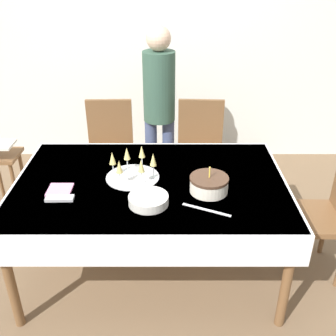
{
  "coord_description": "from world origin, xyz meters",
  "views": [
    {
      "loc": [
        0.12,
        -2.25,
        2.06
      ],
      "look_at": [
        0.13,
        -0.05,
        0.87
      ],
      "focal_mm": 42.0,
      "sensor_mm": 36.0,
      "label": 1
    }
  ],
  "objects_px": {
    "dining_chair_right_end": "(326,208)",
    "plate_stack_main": "(147,200)",
    "birthday_cake": "(207,184)",
    "person_standing": "(158,100)",
    "champagne_tray": "(131,167)",
    "dining_chair_far_right": "(198,150)",
    "high_chair": "(0,164)",
    "dining_chair_far_left": "(109,151)"
  },
  "relations": [
    {
      "from": "high_chair",
      "to": "person_standing",
      "type": "bearing_deg",
      "value": 13.49
    },
    {
      "from": "dining_chair_far_right",
      "to": "dining_chair_right_end",
      "type": "bearing_deg",
      "value": -48.14
    },
    {
      "from": "person_standing",
      "to": "high_chair",
      "type": "xyz_separation_m",
      "value": [
        -1.36,
        -0.33,
        -0.46
      ]
    },
    {
      "from": "dining_chair_right_end",
      "to": "high_chair",
      "type": "distance_m",
      "value": 2.65
    },
    {
      "from": "plate_stack_main",
      "to": "dining_chair_right_end",
      "type": "bearing_deg",
      "value": 12.74
    },
    {
      "from": "champagne_tray",
      "to": "plate_stack_main",
      "type": "distance_m",
      "value": 0.35
    },
    {
      "from": "dining_chair_far_left",
      "to": "person_standing",
      "type": "relative_size",
      "value": 0.62
    },
    {
      "from": "dining_chair_far_right",
      "to": "plate_stack_main",
      "type": "distance_m",
      "value": 1.27
    },
    {
      "from": "person_standing",
      "to": "champagne_tray",
      "type": "bearing_deg",
      "value": -98.62
    },
    {
      "from": "dining_chair_far_left",
      "to": "high_chair",
      "type": "bearing_deg",
      "value": -170.74
    },
    {
      "from": "dining_chair_far_left",
      "to": "dining_chair_right_end",
      "type": "xyz_separation_m",
      "value": [
        1.62,
        -0.91,
        0.0
      ]
    },
    {
      "from": "dining_chair_right_end",
      "to": "high_chair",
      "type": "relative_size",
      "value": 1.37
    },
    {
      "from": "dining_chair_far_right",
      "to": "dining_chair_right_end",
      "type": "xyz_separation_m",
      "value": [
        0.81,
        -0.91,
        0.0
      ]
    },
    {
      "from": "dining_chair_far_right",
      "to": "person_standing",
      "type": "distance_m",
      "value": 0.57
    },
    {
      "from": "dining_chair_right_end",
      "to": "birthday_cake",
      "type": "height_order",
      "value": "dining_chair_right_end"
    },
    {
      "from": "plate_stack_main",
      "to": "dining_chair_far_left",
      "type": "bearing_deg",
      "value": 108.61
    },
    {
      "from": "plate_stack_main",
      "to": "birthday_cake",
      "type": "bearing_deg",
      "value": 20.9
    },
    {
      "from": "champagne_tray",
      "to": "high_chair",
      "type": "xyz_separation_m",
      "value": [
        -1.2,
        0.71,
        -0.35
      ]
    },
    {
      "from": "champagne_tray",
      "to": "person_standing",
      "type": "xyz_separation_m",
      "value": [
        0.16,
        1.04,
        0.11
      ]
    },
    {
      "from": "birthday_cake",
      "to": "high_chair",
      "type": "relative_size",
      "value": 0.34
    },
    {
      "from": "champagne_tray",
      "to": "high_chair",
      "type": "bearing_deg",
      "value": 149.39
    },
    {
      "from": "person_standing",
      "to": "plate_stack_main",
      "type": "bearing_deg",
      "value": -91.65
    },
    {
      "from": "birthday_cake",
      "to": "champagne_tray",
      "type": "xyz_separation_m",
      "value": [
        -0.49,
        0.18,
        0.02
      ]
    },
    {
      "from": "champagne_tray",
      "to": "plate_stack_main",
      "type": "bearing_deg",
      "value": -69.84
    },
    {
      "from": "birthday_cake",
      "to": "dining_chair_right_end",
      "type": "bearing_deg",
      "value": 8.92
    },
    {
      "from": "birthday_cake",
      "to": "plate_stack_main",
      "type": "relative_size",
      "value": 1.01
    },
    {
      "from": "person_standing",
      "to": "birthday_cake",
      "type": "bearing_deg",
      "value": -74.67
    },
    {
      "from": "dining_chair_far_right",
      "to": "birthday_cake",
      "type": "distance_m",
      "value": 1.08
    },
    {
      "from": "birthday_cake",
      "to": "champagne_tray",
      "type": "relative_size",
      "value": 0.68
    },
    {
      "from": "dining_chair_far_left",
      "to": "person_standing",
      "type": "xyz_separation_m",
      "value": [
        0.44,
        0.18,
        0.41
      ]
    },
    {
      "from": "dining_chair_far_left",
      "to": "champagne_tray",
      "type": "bearing_deg",
      "value": -71.98
    },
    {
      "from": "plate_stack_main",
      "to": "dining_chair_far_right",
      "type": "bearing_deg",
      "value": 71.25
    },
    {
      "from": "dining_chair_right_end",
      "to": "plate_stack_main",
      "type": "height_order",
      "value": "dining_chair_right_end"
    },
    {
      "from": "birthday_cake",
      "to": "person_standing",
      "type": "bearing_deg",
      "value": 105.33
    },
    {
      "from": "dining_chair_right_end",
      "to": "plate_stack_main",
      "type": "xyz_separation_m",
      "value": [
        -1.22,
        -0.27,
        0.24
      ]
    },
    {
      "from": "dining_chair_far_right",
      "to": "person_standing",
      "type": "bearing_deg",
      "value": 154.09
    },
    {
      "from": "champagne_tray",
      "to": "plate_stack_main",
      "type": "relative_size",
      "value": 1.49
    },
    {
      "from": "plate_stack_main",
      "to": "person_standing",
      "type": "bearing_deg",
      "value": 88.35
    },
    {
      "from": "dining_chair_far_left",
      "to": "plate_stack_main",
      "type": "bearing_deg",
      "value": -71.39
    },
    {
      "from": "birthday_cake",
      "to": "dining_chair_far_left",
      "type": "bearing_deg",
      "value": 126.54
    },
    {
      "from": "dining_chair_right_end",
      "to": "birthday_cake",
      "type": "distance_m",
      "value": 0.89
    },
    {
      "from": "dining_chair_far_right",
      "to": "champagne_tray",
      "type": "height_order",
      "value": "dining_chair_far_right"
    }
  ]
}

